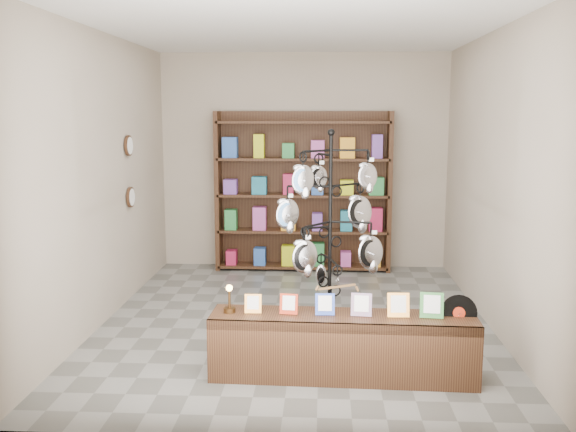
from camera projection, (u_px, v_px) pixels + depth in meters
The scene contains 6 objects.
ground at pixel (296, 320), 6.78m from camera, with size 5.00×5.00×0.00m, color slate.
room_envelope at pixel (296, 145), 6.49m from camera, with size 5.00×5.00×5.00m.
display_tree at pixel (330, 222), 5.93m from camera, with size 1.11×1.11×2.03m.
front_shelf at pixel (343, 346), 5.29m from camera, with size 2.19×0.51×0.77m.
back_shelving at pixel (303, 196), 8.88m from camera, with size 2.42×0.36×2.20m.
wall_clocks at pixel (130, 172), 7.44m from camera, with size 0.03×0.24×0.84m.
Camera 1 is at (0.28, -6.52, 2.17)m, focal length 40.00 mm.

